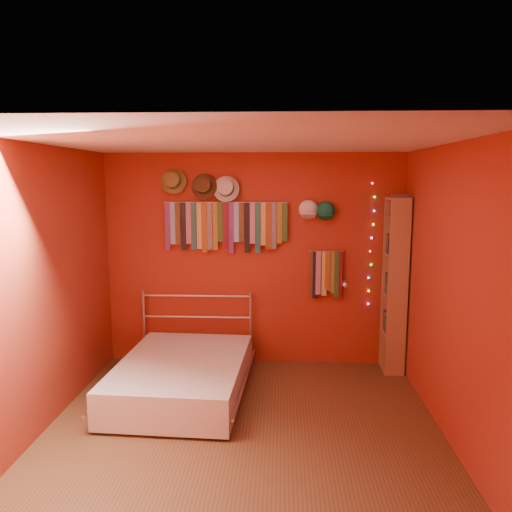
% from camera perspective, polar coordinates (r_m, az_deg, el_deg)
% --- Properties ---
extents(ground, '(3.50, 3.50, 0.00)m').
position_cam_1_polar(ground, '(4.63, -1.57, -19.54)').
color(ground, '#53371C').
rests_on(ground, ground).
extents(back_wall, '(3.50, 0.02, 2.50)m').
position_cam_1_polar(back_wall, '(5.90, -0.28, -0.44)').
color(back_wall, maroon).
rests_on(back_wall, ground).
extents(right_wall, '(0.02, 3.50, 2.50)m').
position_cam_1_polar(right_wall, '(4.41, 21.74, -4.27)').
color(right_wall, maroon).
rests_on(right_wall, ground).
extents(left_wall, '(0.02, 3.50, 2.50)m').
position_cam_1_polar(left_wall, '(4.66, -23.66, -3.70)').
color(left_wall, maroon).
rests_on(left_wall, ground).
extents(ceiling, '(3.50, 3.50, 0.02)m').
position_cam_1_polar(ceiling, '(4.09, -1.72, 13.02)').
color(ceiling, white).
rests_on(ceiling, back_wall).
extents(tie_rack, '(1.45, 0.03, 0.60)m').
position_cam_1_polar(tie_rack, '(5.81, -3.56, 3.64)').
color(tie_rack, '#BABABF').
rests_on(tie_rack, back_wall).
extents(small_tie_rack, '(0.40, 0.03, 0.57)m').
position_cam_1_polar(small_tie_rack, '(5.87, 7.98, -1.91)').
color(small_tie_rack, '#BABABF').
rests_on(small_tie_rack, back_wall).
extents(fedora_olive, '(0.30, 0.16, 0.29)m').
position_cam_1_polar(fedora_olive, '(5.85, -9.48, 8.48)').
color(fedora_olive, olive).
rests_on(fedora_olive, back_wall).
extents(fedora_brown, '(0.30, 0.16, 0.29)m').
position_cam_1_polar(fedora_brown, '(5.79, -6.01, 7.97)').
color(fedora_brown, '#49311A').
rests_on(fedora_brown, back_wall).
extents(fedora_white, '(0.30, 0.16, 0.30)m').
position_cam_1_polar(fedora_white, '(5.75, -3.47, 7.74)').
color(fedora_white, beige).
rests_on(fedora_white, back_wall).
extents(cap_white, '(0.20, 0.25, 0.20)m').
position_cam_1_polar(cap_white, '(5.78, 6.02, 5.29)').
color(cap_white, white).
rests_on(cap_white, back_wall).
extents(cap_green, '(0.20, 0.25, 0.20)m').
position_cam_1_polar(cap_green, '(5.79, 7.94, 5.11)').
color(cap_green, '#176A4A').
rests_on(cap_green, back_wall).
extents(fairy_lights, '(0.06, 0.02, 1.43)m').
position_cam_1_polar(fairy_lights, '(5.91, 13.03, 1.27)').
color(fairy_lights, '#FF3333').
rests_on(fairy_lights, back_wall).
extents(reading_lamp, '(0.07, 0.30, 0.09)m').
position_cam_1_polar(reading_lamp, '(5.75, 10.12, -3.16)').
color(reading_lamp, '#BABABF').
rests_on(reading_lamp, back_wall).
extents(bookshelf, '(0.25, 0.34, 2.00)m').
position_cam_1_polar(bookshelf, '(5.87, 15.99, -3.15)').
color(bookshelf, '#9E7347').
rests_on(bookshelf, ground).
extents(bed, '(1.40, 1.84, 0.87)m').
position_cam_1_polar(bed, '(5.29, -8.41, -13.43)').
color(bed, '#BABABF').
rests_on(bed, ground).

